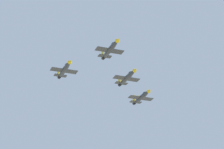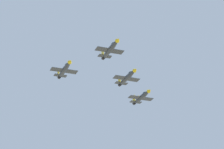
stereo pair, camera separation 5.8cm
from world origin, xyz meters
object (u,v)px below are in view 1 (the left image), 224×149
object	(u,v)px
jet_lead	(110,49)
jet_right_wingman	(65,69)
jet_left_outer	(141,97)
jet_left_wingman	(127,77)

from	to	relation	value
jet_lead	jet_right_wingman	world-z (taller)	jet_lead
jet_lead	jet_right_wingman	xyz separation A→B (m)	(-19.57, 0.34, -3.79)
jet_left_outer	jet_right_wingman	bearing A→B (deg)	-68.58
jet_left_wingman	jet_left_outer	world-z (taller)	jet_left_wingman
jet_lead	jet_left_wingman	world-z (taller)	jet_lead
jet_lead	jet_right_wingman	distance (m)	19.94
jet_left_wingman	jet_left_outer	xyz separation A→B (m)	(-2.82, 19.37, -1.15)
jet_left_outer	jet_left_wingman	bearing A→B (deg)	-40.36
jet_lead	jet_left_wingman	distance (m)	19.83
jet_left_wingman	jet_left_outer	distance (m)	19.61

